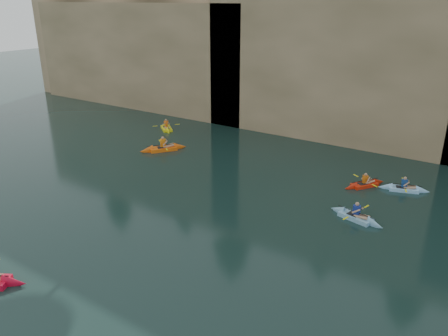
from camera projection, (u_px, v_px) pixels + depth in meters
The scene contains 11 objects.
ground at pixel (108, 277), 17.60m from camera, with size 160.00×160.00×0.00m, color black.
cliff at pixel (358, 53), 38.73m from camera, with size 70.00×16.00×12.00m, color #A18562.
cliff_slab_west at pixel (136, 55), 43.55m from camera, with size 26.00×2.40×10.56m, color tan.
cliff_slab_center at pixel (353, 69), 32.06m from camera, with size 24.00×2.40×11.40m, color tan.
sea_cave_west at pixel (148, 91), 43.20m from camera, with size 4.50×1.00×4.00m, color black.
sea_cave_center at pixel (274, 114), 36.13m from camera, with size 3.50×1.00×3.20m, color black.
kayaker_orange at pixel (163, 148), 32.25m from camera, with size 2.69×3.32×1.34m.
kayaker_ltblue_near at pixel (356, 217), 22.18m from camera, with size 3.09×2.30×1.19m.
kayaker_red_far at pixel (365, 184), 26.10m from camera, with size 2.14×2.76×1.06m.
kayaker_yellow at pixel (166, 128), 37.38m from camera, with size 2.68×2.38×1.18m.
kayaker_ltblue_mid at pixel (404, 189), 25.49m from camera, with size 2.94×2.10×1.09m.
Camera 1 is at (12.09, -9.75, 10.49)m, focal length 35.00 mm.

